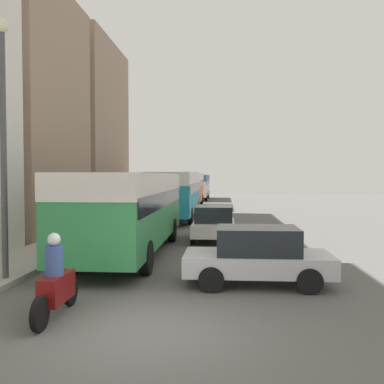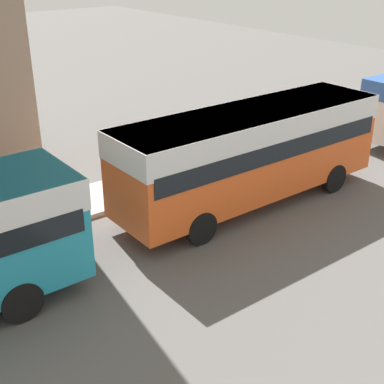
{
  "view_description": "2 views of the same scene",
  "coord_description": "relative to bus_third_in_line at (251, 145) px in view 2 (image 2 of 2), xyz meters",
  "views": [
    {
      "loc": [
        1.43,
        -7.74,
        2.86
      ],
      "look_at": [
        -1.0,
        24.94,
        1.62
      ],
      "focal_mm": 40.0,
      "sensor_mm": 36.0,
      "label": 1
    },
    {
      "loc": [
        9.73,
        20.16,
        7.85
      ],
      "look_at": [
        -1.78,
        29.0,
        1.12
      ],
      "focal_mm": 50.0,
      "sensor_mm": 36.0,
      "label": 2
    }
  ],
  "objects": [
    {
      "name": "bus_third_in_line",
      "position": [
        0.0,
        0.0,
        0.0
      ],
      "size": [
        2.53,
        9.54,
        3.17
      ],
      "color": "#EA5B23",
      "rests_on": "ground_plane"
    }
  ]
}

